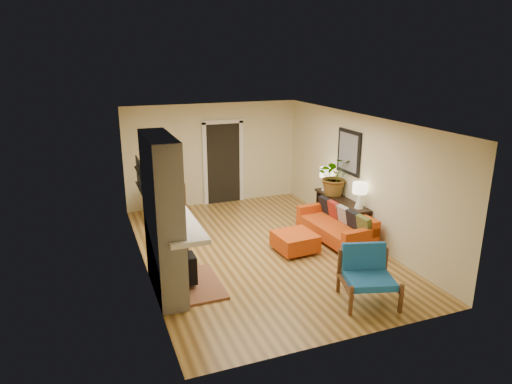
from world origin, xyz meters
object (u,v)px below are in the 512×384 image
sofa (338,225)px  blue_chair (367,271)px  console_table (341,205)px  dining_table (169,193)px  houseplant (335,176)px  lamp_near (360,192)px  lamp_far (326,176)px  ottoman (295,241)px

sofa → blue_chair: (-0.83, -2.26, 0.14)m
sofa → console_table: 0.64m
blue_chair → dining_table: (-2.21, 4.87, 0.15)m
sofa → houseplant: size_ratio=2.14×
lamp_near → houseplant: size_ratio=0.60×
sofa → lamp_near: lamp_near is taller
console_table → lamp_far: size_ratio=3.43×
ottoman → dining_table: 3.45m
lamp_near → dining_table: bearing=140.5°
ottoman → houseplant: (1.44, 0.99, 0.95)m
dining_table → lamp_near: bearing=-39.5°
sofa → lamp_near: 0.84m
ottoman → houseplant: bearing=34.4°
sofa → lamp_near: bearing=-28.9°
blue_chair → houseplant: bearing=68.9°
blue_chair → lamp_far: (1.18, 3.45, 0.60)m
lamp_far → console_table: bearing=-90.0°
dining_table → console_table: (3.39, -2.13, -0.04)m
sofa → dining_table: 4.02m
blue_chair → console_table: blue_chair is taller
blue_chair → lamp_far: size_ratio=1.88×
console_table → lamp_near: lamp_near is taller
blue_chair → dining_table: dining_table is taller
ottoman → lamp_far: bearing=44.1°
sofa → ottoman: 1.13m
ottoman → houseplant: size_ratio=0.90×
console_table → lamp_far: lamp_far is taller
sofa → blue_chair: blue_chair is taller
blue_chair → console_table: size_ratio=0.55×
sofa → lamp_far: lamp_far is taller
sofa → lamp_far: bearing=73.7°
ottoman → blue_chair: bearing=-82.4°
console_table → blue_chair: bearing=-113.3°
dining_table → lamp_far: size_ratio=3.25×
sofa → houseplant: (0.34, 0.77, 0.85)m
sofa → dining_table: (-3.05, 2.61, 0.30)m
sofa → lamp_near: (0.35, -0.19, 0.74)m
blue_chair → console_table: bearing=66.7°
houseplant → dining_table: bearing=151.5°
lamp_far → sofa: bearing=-106.3°
blue_chair → dining_table: bearing=114.4°
sofa → console_table: size_ratio=1.04×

